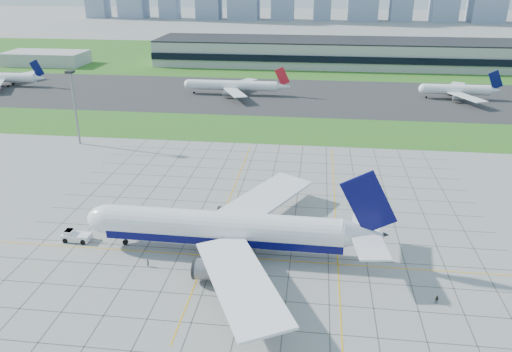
% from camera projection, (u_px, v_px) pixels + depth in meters
% --- Properties ---
extents(ground, '(1400.00, 1400.00, 0.00)m').
position_uv_depth(ground, '(254.00, 254.00, 108.12)').
color(ground, gray).
rests_on(ground, ground).
extents(grass_median, '(700.00, 35.00, 0.04)m').
position_uv_depth(grass_median, '(284.00, 130.00, 190.49)').
color(grass_median, '#386B1E').
rests_on(grass_median, ground).
extents(asphalt_taxiway, '(700.00, 75.00, 0.04)m').
position_uv_depth(asphalt_taxiway, '(292.00, 96.00, 240.82)').
color(asphalt_taxiway, '#383838').
rests_on(asphalt_taxiway, ground).
extents(grass_far, '(700.00, 145.00, 0.04)m').
position_uv_depth(grass_far, '(301.00, 58.00, 341.50)').
color(grass_far, '#386B1E').
rests_on(grass_far, ground).
extents(apron_markings, '(120.00, 130.00, 0.03)m').
position_uv_depth(apron_markings, '(262.00, 229.00, 118.22)').
color(apron_markings, '#474744').
rests_on(apron_markings, ground).
extents(terminal, '(260.00, 43.00, 15.80)m').
position_uv_depth(terminal, '(364.00, 53.00, 310.96)').
color(terminal, '#B7B7B2').
rests_on(terminal, ground).
extents(service_block, '(50.00, 25.00, 8.00)m').
position_uv_depth(service_block, '(46.00, 58.00, 316.78)').
color(service_block, '#B7B7B2').
rests_on(service_block, ground).
extents(light_mast, '(2.50, 2.50, 25.60)m').
position_uv_depth(light_mast, '(74.00, 99.00, 169.23)').
color(light_mast, gray).
rests_on(light_mast, ground).
extents(airliner, '(66.39, 67.29, 20.90)m').
position_uv_depth(airliner, '(226.00, 229.00, 106.56)').
color(airliner, white).
rests_on(airliner, ground).
extents(pushback_tug, '(9.26, 3.34, 2.57)m').
position_uv_depth(pushback_tug, '(75.00, 236.00, 112.87)').
color(pushback_tug, white).
rests_on(pushback_tug, ground).
extents(crew_near, '(0.44, 0.62, 1.60)m').
position_uv_depth(crew_near, '(148.00, 263.00, 103.21)').
color(crew_near, black).
rests_on(crew_near, ground).
extents(crew_far, '(1.01, 0.92, 1.67)m').
position_uv_depth(crew_far, '(437.00, 300.00, 91.72)').
color(crew_far, black).
rests_on(crew_far, ground).
extents(distant_jet_0, '(39.93, 42.66, 14.08)m').
position_uv_depth(distant_jet_0, '(5.00, 77.00, 259.13)').
color(distant_jet_0, white).
rests_on(distant_jet_0, ground).
extents(distant_jet_1, '(49.35, 42.66, 14.08)m').
position_uv_depth(distant_jet_1, '(234.00, 85.00, 241.31)').
color(distant_jet_1, white).
rests_on(distant_jet_1, ground).
extents(distant_jet_2, '(35.25, 42.66, 14.08)m').
position_uv_depth(distant_jet_2, '(458.00, 90.00, 233.13)').
color(distant_jet_2, white).
rests_on(distant_jet_2, ground).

